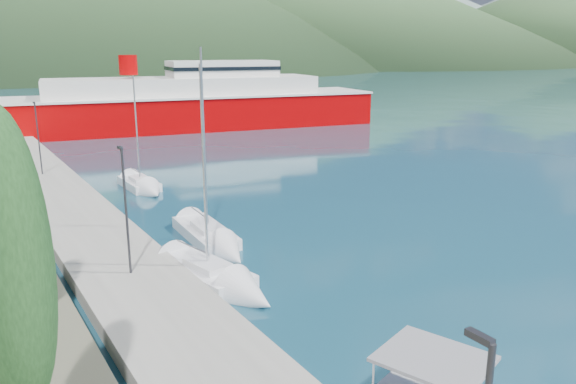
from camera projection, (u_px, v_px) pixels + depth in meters
ground at (25, 102)px, 118.96m from camera, size 1400.00×1400.00×0.00m
quay at (76, 217)px, 36.93m from camera, size 5.00×88.00×0.80m
lamp_posts at (116, 198)px, 27.34m from camera, size 0.15×46.09×6.06m
sailboat_near at (227, 285)px, 26.60m from camera, size 3.91×8.28×11.44m
sailboat_mid at (218, 243)px, 32.22m from camera, size 2.71×8.54×12.12m
sailboat_far at (146, 188)px, 44.91m from camera, size 2.31×6.80×9.93m
ferry at (187, 105)px, 79.59m from camera, size 55.51×20.48×10.80m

